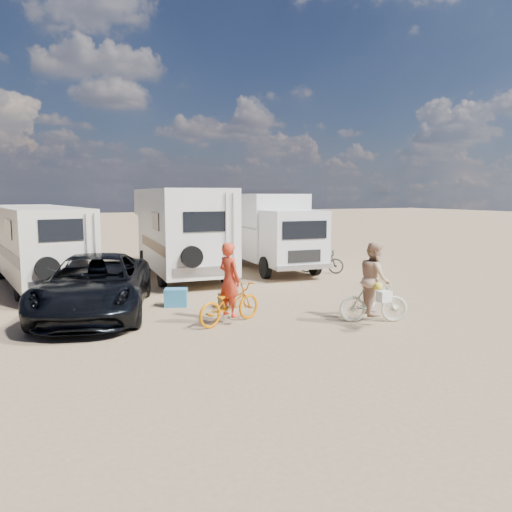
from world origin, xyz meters
name	(u,v)px	position (x,y,z in m)	size (l,w,h in m)	color
ground	(261,323)	(0.00, 0.00, 0.00)	(140.00, 140.00, 0.00)	#997C5B
rv_main	(180,233)	(0.29, 7.37, 1.60)	(2.37, 6.89, 3.19)	silver
rv_left	(38,247)	(-4.52, 7.33, 1.30)	(2.06, 7.17, 2.60)	beige
box_truck	(273,232)	(3.95, 6.99, 1.51)	(2.21, 5.70, 3.01)	silver
dark_suv	(95,285)	(-3.41, 2.53, 0.75)	(2.48, 5.37, 1.49)	black
bike_man	(230,304)	(-0.70, 0.26, 0.47)	(0.63, 1.80, 0.95)	#CE6B00
bike_woman	(374,302)	(2.42, -1.10, 0.49)	(0.46, 1.62, 0.97)	beige
rider_man	(229,287)	(-0.70, 0.26, 0.87)	(0.63, 0.41, 1.73)	red
rider_woman	(374,286)	(2.42, -1.10, 0.86)	(0.84, 0.66, 1.73)	tan
bike_parked	(321,261)	(5.28, 5.55, 0.46)	(0.60, 1.73, 0.91)	#272A28
cooler	(176,297)	(-1.33, 2.53, 0.24)	(0.60, 0.44, 0.48)	teal
crate	(231,301)	(-0.08, 1.69, 0.20)	(0.50, 0.50, 0.40)	olive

